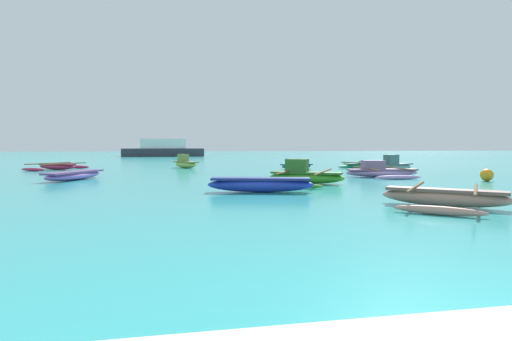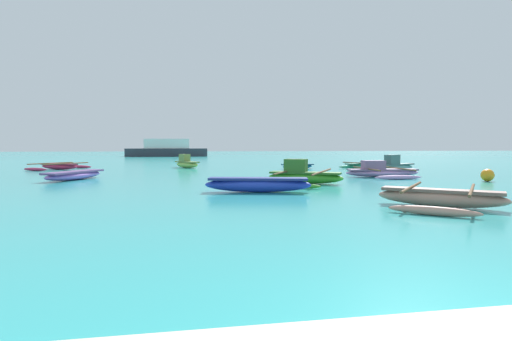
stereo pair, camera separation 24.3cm
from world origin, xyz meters
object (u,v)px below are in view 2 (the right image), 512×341
moored_boat_3 (74,175)px  moored_boat_7 (187,163)px  moored_boat_0 (381,171)px  moored_boat_9 (367,166)px  moored_boat_1 (59,166)px  moored_boat_5 (297,165)px  mooring_buoy_1 (293,174)px  mooring_buoy_0 (487,175)px  moored_boat_2 (258,184)px  moored_boat_4 (304,175)px  moored_boat_6 (440,198)px  moored_boat_8 (396,166)px  distant_ferry (167,149)px

moored_boat_3 → moored_boat_7: bearing=-4.0°
moored_boat_0 → moored_boat_9: bearing=74.7°
moored_boat_1 → moored_boat_5: moored_boat_5 is taller
moored_boat_5 → moored_boat_7: 7.69m
moored_boat_0 → mooring_buoy_1: (-4.42, 0.27, -0.09)m
mooring_buoy_0 → mooring_buoy_1: (-7.64, 3.53, -0.08)m
moored_boat_5 → moored_boat_7: size_ratio=1.00×
mooring_buoy_0 → moored_boat_1: bearing=148.8°
moored_boat_2 → moored_boat_4: moored_boat_4 is taller
moored_boat_0 → moored_boat_6: bearing=-104.7°
moored_boat_2 → moored_boat_8: moored_boat_8 is taller
moored_boat_2 → moored_boat_7: size_ratio=1.47×
moored_boat_7 → moored_boat_6: bearing=-15.3°
moored_boat_1 → moored_boat_6: 23.62m
moored_boat_3 → mooring_buoy_1: moored_boat_3 is taller
moored_boat_8 → moored_boat_9: bearing=58.6°
moored_boat_3 → moored_boat_8: moored_boat_8 is taller
moored_boat_3 → mooring_buoy_0: (17.65, -3.93, 0.05)m
moored_boat_0 → distant_ferry: size_ratio=0.33×
moored_boat_9 → mooring_buoy_0: bearing=-103.9°
moored_boat_0 → moored_boat_7: size_ratio=1.60×
mooring_buoy_1 → moored_boat_1: bearing=145.5°
moored_boat_5 → mooring_buoy_0: moored_boat_5 is taller
moored_boat_1 → moored_boat_6: moored_boat_6 is taller
moored_boat_4 → moored_boat_3: bearing=-170.1°
mooring_buoy_1 → moored_boat_0: bearing=-3.5°
moored_boat_1 → moored_boat_9: moored_boat_9 is taller
mooring_buoy_0 → moored_boat_6: bearing=-136.5°
moored_boat_2 → moored_boat_6: bearing=-32.0°
moored_boat_3 → moored_boat_6: size_ratio=0.97×
moored_boat_9 → distant_ferry: (-14.59, 36.27, 0.85)m
moored_boat_5 → moored_boat_8: 6.45m
moored_boat_6 → moored_boat_3: bearing=178.0°
moored_boat_3 → moored_boat_9: moored_boat_9 is taller
moored_boat_0 → moored_boat_9: 6.79m
moored_boat_3 → distant_ferry: 42.06m
moored_boat_4 → moored_boat_9: moored_boat_4 is taller
moored_boat_2 → moored_boat_3: (-7.26, 6.18, -0.04)m
distant_ferry → moored_boat_4: bearing=-80.6°
moored_boat_0 → moored_boat_1: moored_boat_0 is taller
moored_boat_5 → mooring_buoy_1: size_ratio=6.60×
mooring_buoy_1 → mooring_buoy_0: bearing=-24.8°
mooring_buoy_0 → moored_boat_4: bearing=176.6°
moored_boat_0 → mooring_buoy_1: 4.43m
moored_boat_7 → moored_boat_8: size_ratio=0.70×
moored_boat_8 → moored_boat_0: bearing=-162.3°
moored_boat_8 → moored_boat_4: bearing=-174.3°
moored_boat_6 → moored_boat_7: size_ratio=1.49×
moored_boat_1 → mooring_buoy_0: 24.36m
moored_boat_6 → distant_ferry: 52.85m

